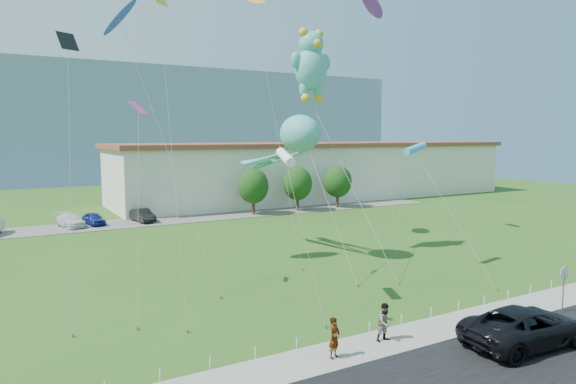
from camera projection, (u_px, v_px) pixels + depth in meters
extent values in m
plane|color=#2C4E16|center=(369.00, 320.00, 25.91)|extent=(160.00, 160.00, 0.00)
cube|color=gray|center=(406.00, 337.00, 23.52)|extent=(80.00, 2.50, 0.10)
cube|color=#59544C|center=(167.00, 220.00, 56.13)|extent=(70.00, 6.00, 0.06)
cube|color=#738C9F|center=(67.00, 122.00, 128.18)|extent=(160.00, 50.00, 25.00)
cube|color=beige|center=(321.00, 172.00, 76.28)|extent=(60.00, 14.00, 7.60)
cube|color=brown|center=(321.00, 145.00, 75.83)|extent=(61.00, 15.00, 0.60)
cylinder|color=slate|center=(563.00, 292.00, 26.83)|extent=(0.07, 0.07, 2.20)
cylinder|color=red|center=(564.00, 273.00, 26.72)|extent=(0.76, 0.04, 0.76)
cylinder|color=white|center=(565.00, 273.00, 26.70)|extent=(0.80, 0.02, 0.80)
cylinder|color=white|center=(160.00, 375.00, 19.34)|extent=(0.05, 0.05, 0.50)
cylinder|color=white|center=(210.00, 364.00, 20.33)|extent=(0.05, 0.05, 0.50)
cylinder|color=white|center=(255.00, 353.00, 21.31)|extent=(0.05, 0.05, 0.50)
cylinder|color=white|center=(297.00, 344.00, 22.30)|extent=(0.05, 0.05, 0.50)
cylinder|color=white|center=(335.00, 335.00, 23.28)|extent=(0.05, 0.05, 0.50)
cylinder|color=white|center=(369.00, 327.00, 24.26)|extent=(0.05, 0.05, 0.50)
cylinder|color=white|center=(401.00, 319.00, 25.25)|extent=(0.05, 0.05, 0.50)
cylinder|color=white|center=(431.00, 312.00, 26.23)|extent=(0.05, 0.05, 0.50)
cylinder|color=white|center=(459.00, 306.00, 27.21)|extent=(0.05, 0.05, 0.50)
cylinder|color=white|center=(484.00, 300.00, 28.20)|extent=(0.05, 0.05, 0.50)
cylinder|color=white|center=(508.00, 294.00, 29.18)|extent=(0.05, 0.05, 0.50)
cylinder|color=white|center=(530.00, 289.00, 30.17)|extent=(0.05, 0.05, 0.50)
cylinder|color=white|center=(551.00, 284.00, 31.15)|extent=(0.05, 0.05, 0.50)
cylinder|color=#3F2B19|center=(253.00, 205.00, 60.07)|extent=(0.36, 0.36, 2.20)
ellipsoid|color=#14380F|center=(253.00, 186.00, 59.82)|extent=(3.60, 3.60, 4.14)
cylinder|color=#3F2B19|center=(297.00, 202.00, 63.02)|extent=(0.36, 0.36, 2.20)
ellipsoid|color=#14380F|center=(297.00, 184.00, 62.77)|extent=(3.60, 3.60, 4.14)
cylinder|color=#3F2B19|center=(337.00, 199.00, 65.97)|extent=(0.36, 0.36, 2.20)
ellipsoid|color=#14380F|center=(338.00, 181.00, 65.72)|extent=(3.60, 3.60, 4.14)
imported|color=black|center=(526.00, 326.00, 22.52)|extent=(6.24, 3.14, 1.69)
imported|color=gray|center=(334.00, 338.00, 21.15)|extent=(0.74, 0.64, 1.71)
imported|color=gray|center=(385.00, 322.00, 22.89)|extent=(0.86, 0.68, 1.73)
imported|color=white|center=(70.00, 220.00, 51.86)|extent=(2.76, 4.82, 1.31)
imported|color=navy|center=(94.00, 219.00, 52.99)|extent=(2.12, 3.90, 1.26)
imported|color=black|center=(142.00, 215.00, 54.95)|extent=(2.05, 4.35, 1.38)
ellipsoid|color=teal|center=(300.00, 133.00, 36.57)|extent=(2.68, 3.48, 2.68)
sphere|color=white|center=(302.00, 129.00, 35.39)|extent=(0.42, 0.42, 0.42)
sphere|color=white|center=(314.00, 129.00, 35.86)|extent=(0.42, 0.42, 0.42)
cylinder|color=slate|center=(358.00, 286.00, 31.47)|extent=(0.10, 0.10, 0.16)
cylinder|color=gray|center=(331.00, 210.00, 33.63)|extent=(0.09, 6.07, 8.45)
ellipsoid|color=teal|center=(311.00, 69.00, 38.32)|extent=(2.54, 2.16, 3.17)
sphere|color=teal|center=(311.00, 44.00, 38.11)|extent=(1.85, 1.85, 1.85)
sphere|color=gold|center=(303.00, 32.00, 37.69)|extent=(0.68, 0.68, 0.68)
sphere|color=gold|center=(319.00, 34.00, 38.36)|extent=(0.68, 0.68, 0.68)
sphere|color=gold|center=(317.00, 44.00, 37.45)|extent=(0.68, 0.68, 0.68)
ellipsoid|color=teal|center=(296.00, 60.00, 37.63)|extent=(0.88, 0.62, 1.23)
ellipsoid|color=teal|center=(325.00, 62.00, 38.88)|extent=(0.88, 0.62, 1.23)
ellipsoid|color=teal|center=(304.00, 89.00, 38.19)|extent=(0.78, 0.68, 1.27)
ellipsoid|color=teal|center=(317.00, 90.00, 38.77)|extent=(0.78, 0.68, 1.27)
sphere|color=gold|center=(306.00, 98.00, 38.10)|extent=(0.68, 0.68, 0.68)
sphere|color=gold|center=(319.00, 98.00, 38.67)|extent=(0.68, 0.68, 0.68)
cylinder|color=slate|center=(399.00, 283.00, 31.95)|extent=(0.10, 0.10, 0.16)
cylinder|color=gray|center=(351.00, 183.00, 35.26)|extent=(0.62, 9.52, 11.69)
cylinder|color=slate|center=(303.00, 269.00, 35.28)|extent=(0.10, 0.10, 0.16)
cylinder|color=gray|center=(275.00, 121.00, 38.60)|extent=(1.01, 9.77, 20.37)
cube|color=#F33695|center=(138.00, 108.00, 28.90)|extent=(1.29, 1.29, 0.86)
cylinder|color=slate|center=(138.00, 329.00, 24.48)|extent=(0.10, 0.10, 0.16)
cylinder|color=gray|center=(138.00, 210.00, 26.70)|extent=(1.73, 5.55, 10.46)
cube|color=black|center=(68.00, 41.00, 28.11)|extent=(1.29, 1.29, 0.86)
cylinder|color=slate|center=(73.00, 336.00, 23.61)|extent=(0.10, 0.10, 0.16)
cylinder|color=gray|center=(70.00, 177.00, 25.87)|extent=(1.15, 6.42, 14.05)
cylinder|color=white|center=(286.00, 157.00, 27.03)|extent=(0.50, 2.25, 0.87)
cylinder|color=slate|center=(326.00, 327.00, 24.71)|extent=(0.10, 0.10, 0.16)
cylinder|color=gray|center=(305.00, 239.00, 25.87)|extent=(0.13, 3.79, 7.77)
cone|color=purple|center=(372.00, 5.00, 45.00)|extent=(1.80, 1.33, 1.33)
cylinder|color=slate|center=(397.00, 257.00, 38.78)|extent=(0.10, 0.10, 0.16)
cylinder|color=gray|center=(384.00, 122.00, 41.89)|extent=(3.50, 7.87, 20.33)
cone|color=blue|center=(120.00, 17.00, 33.22)|extent=(1.80, 1.33, 1.33)
cylinder|color=slate|center=(221.00, 297.00, 29.21)|extent=(0.10, 0.10, 0.16)
cylinder|color=gray|center=(167.00, 149.00, 31.22)|extent=(3.28, 8.67, 16.57)
cylinder|color=#3294E2|center=(415.00, 149.00, 34.91)|extent=(0.50, 2.25, 0.87)
cylinder|color=slate|center=(497.00, 290.00, 30.55)|extent=(0.10, 0.10, 0.16)
cylinder|color=gray|center=(454.00, 216.00, 32.74)|extent=(0.74, 6.52, 8.02)
cylinder|color=slate|center=(188.00, 331.00, 24.12)|extent=(0.10, 0.10, 0.16)
cylinder|color=gray|center=(172.00, 151.00, 26.25)|extent=(0.93, 6.56, 16.59)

